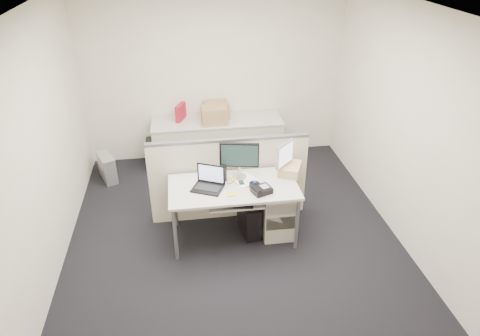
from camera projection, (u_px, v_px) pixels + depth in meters
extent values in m
cube|color=black|center=(234.00, 236.00, 5.32)|extent=(4.00, 4.50, 0.01)
cube|color=white|center=(232.00, 7.00, 3.99)|extent=(4.00, 4.50, 0.01)
cube|color=silver|center=(214.00, 75.00, 6.59)|extent=(4.00, 0.02, 2.70)
cube|color=silver|center=(279.00, 289.00, 2.72)|extent=(4.00, 0.02, 2.70)
cube|color=silver|center=(41.00, 150.00, 4.40)|extent=(0.02, 4.50, 2.70)
cube|color=silver|center=(405.00, 127.00, 4.91)|extent=(0.02, 4.50, 2.70)
cube|color=#B5B3AB|center=(233.00, 187.00, 4.97)|extent=(1.50, 0.75, 0.03)
cylinder|color=slate|center=(175.00, 235.00, 4.78)|extent=(0.04, 0.04, 0.70)
cylinder|color=slate|center=(175.00, 203.00, 5.34)|extent=(0.04, 0.04, 0.70)
cylinder|color=slate|center=(297.00, 224.00, 4.96)|extent=(0.04, 0.04, 0.70)
cylinder|color=slate|center=(284.00, 194.00, 5.52)|extent=(0.04, 0.04, 0.70)
cube|color=#B5B3AB|center=(235.00, 203.00, 4.86)|extent=(0.62, 0.32, 0.02)
cube|color=#AFA997|center=(277.00, 208.00, 5.27)|extent=(0.40, 0.55, 0.65)
cube|color=beige|center=(229.00, 180.00, 5.43)|extent=(2.00, 0.06, 1.10)
cube|color=#AFA997|center=(218.00, 142.00, 6.80)|extent=(2.00, 0.60, 0.72)
cube|color=black|center=(239.00, 161.00, 5.01)|extent=(0.49, 0.26, 0.46)
cube|color=#B7B7BC|center=(284.00, 159.00, 5.09)|extent=(0.36, 0.36, 0.42)
cube|color=black|center=(207.00, 180.00, 4.84)|extent=(0.41, 0.37, 0.25)
cylinder|color=black|center=(255.00, 185.00, 4.94)|extent=(0.14, 0.14, 0.05)
cube|color=black|center=(262.00, 190.00, 4.83)|extent=(0.25, 0.23, 0.07)
cube|color=white|center=(244.00, 179.00, 5.08)|extent=(0.35, 0.38, 0.01)
cube|color=yellow|center=(231.00, 194.00, 4.80)|extent=(0.09, 0.09, 0.01)
cylinder|color=black|center=(223.00, 174.00, 5.03)|extent=(0.11, 0.11, 0.18)
ellipsoid|color=gold|center=(232.00, 180.00, 5.04)|extent=(0.15, 0.15, 0.04)
cube|color=black|center=(241.00, 183.00, 5.01)|extent=(0.06, 0.11, 0.01)
cube|color=tan|center=(290.00, 169.00, 5.19)|extent=(0.35, 0.39, 0.12)
cube|color=black|center=(232.00, 203.00, 4.81)|extent=(0.52, 0.26, 0.03)
cube|color=black|center=(249.00, 217.00, 5.30)|extent=(0.24, 0.49, 0.44)
cube|color=black|center=(152.00, 153.00, 6.84)|extent=(0.18, 0.42, 0.39)
cube|color=#B7B7BC|center=(107.00, 168.00, 6.41)|extent=(0.32, 0.46, 0.40)
cube|color=#9A804E|center=(214.00, 116.00, 6.45)|extent=(0.39, 0.30, 0.28)
cube|color=#9A804E|center=(216.00, 110.00, 6.66)|extent=(0.39, 0.32, 0.27)
cube|color=maroon|center=(181.00, 113.00, 6.58)|extent=(0.17, 0.29, 0.27)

